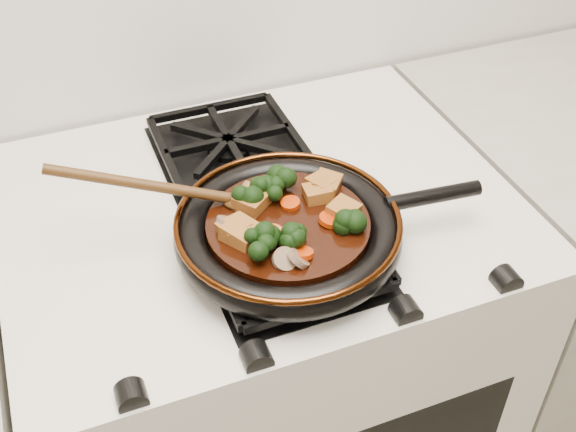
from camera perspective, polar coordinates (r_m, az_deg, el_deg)
name	(u,v)px	position (r m, az deg, el deg)	size (l,w,h in m)	color
stove	(264,383)	(1.42, -1.92, -13.08)	(0.76, 0.60, 0.90)	silver
burner_grate_front	(292,255)	(0.98, 0.28, -3.13)	(0.23, 0.23, 0.03)	black
burner_grate_back	(228,145)	(1.18, -4.73, 5.64)	(0.23, 0.23, 0.03)	black
skillet	(290,230)	(0.97, 0.14, -1.14)	(0.43, 0.31, 0.05)	black
braising_sauce	(288,228)	(0.97, 0.00, -0.94)	(0.22, 0.22, 0.02)	black
tofu_cube_0	(252,202)	(0.98, -2.89, 1.14)	(0.04, 0.04, 0.02)	#925821
tofu_cube_1	(322,184)	(1.01, 2.67, 2.52)	(0.04, 0.03, 0.02)	#925821
tofu_cube_2	(256,195)	(0.99, -2.57, 1.69)	(0.04, 0.03, 0.02)	#925821
tofu_cube_3	(343,211)	(0.97, 4.41, 0.42)	(0.04, 0.04, 0.02)	#925821
tofu_cube_4	(327,184)	(1.01, 3.09, 2.53)	(0.04, 0.03, 0.02)	#925821
tofu_cube_5	(318,193)	(1.00, 2.37, 1.80)	(0.04, 0.03, 0.02)	#925821
tofu_cube_6	(235,229)	(0.94, -4.25, -1.05)	(0.04, 0.04, 0.02)	#925821
tofu_cube_7	(242,233)	(0.93, -3.64, -1.38)	(0.04, 0.04, 0.02)	#925821
broccoli_floret_0	(265,193)	(0.99, -1.79, 1.86)	(0.06, 0.06, 0.05)	black
broccoli_floret_1	(277,184)	(1.01, -0.89, 2.53)	(0.06, 0.06, 0.05)	black
broccoli_floret_2	(265,247)	(0.91, -1.84, -2.43)	(0.06, 0.06, 0.05)	black
broccoli_floret_3	(353,226)	(0.95, 5.17, -0.79)	(0.06, 0.06, 0.05)	black
broccoli_floret_4	(248,201)	(0.98, -3.17, 1.21)	(0.06, 0.06, 0.05)	black
broccoli_floret_5	(296,239)	(0.92, 0.61, -1.84)	(0.06, 0.06, 0.05)	black
carrot_coin_0	(290,204)	(0.98, 0.19, 0.99)	(0.03, 0.03, 0.01)	#B42C05
carrot_coin_1	(274,234)	(0.94, -1.12, -1.42)	(0.03, 0.03, 0.01)	#B42C05
carrot_coin_2	(318,190)	(1.01, 2.37, 2.04)	(0.03, 0.03, 0.01)	#B42C05
carrot_coin_3	(330,220)	(0.96, 3.37, -0.29)	(0.03, 0.03, 0.01)	#B42C05
carrot_coin_4	(286,237)	(0.93, -0.14, -1.65)	(0.03, 0.03, 0.01)	#B42C05
carrot_coin_5	(302,253)	(0.91, 1.09, -2.95)	(0.03, 0.03, 0.01)	#B42C05
mushroom_slice_0	(285,259)	(0.90, -0.27, -3.44)	(0.03, 0.03, 0.01)	brown
mushroom_slice_1	(229,223)	(0.95, -4.67, -0.57)	(0.04, 0.04, 0.01)	brown
mushroom_slice_2	(252,190)	(1.00, -2.85, 2.06)	(0.03, 0.03, 0.01)	brown
mushroom_slice_3	(299,259)	(0.90, 0.84, -3.39)	(0.03, 0.03, 0.01)	brown
wooden_spoon	(186,191)	(0.98, -8.04, 1.94)	(0.16, 0.07, 0.26)	#44270E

